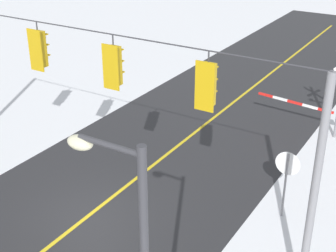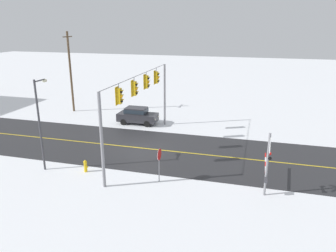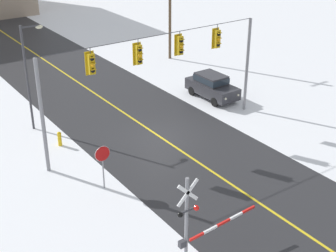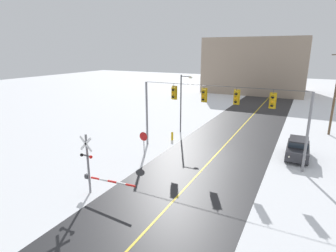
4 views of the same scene
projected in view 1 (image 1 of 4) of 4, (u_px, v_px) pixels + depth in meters
ground_plane at (91, 214)px, 16.16m from camera, size 160.00×160.00×0.00m
signal_span at (80, 88)px, 14.31m from camera, size 14.20×0.47×6.22m
stop_sign at (287, 170)px, 15.35m from camera, size 0.80×0.09×2.35m
railroad_crossing at (334, 93)px, 20.57m from camera, size 4.10×0.31×4.00m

